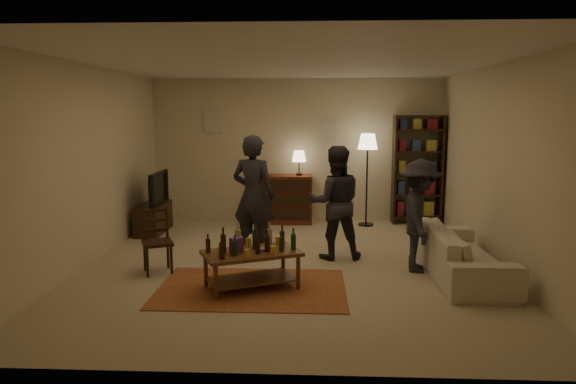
# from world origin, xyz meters

# --- Properties ---
(floor) EXTENTS (6.00, 6.00, 0.00)m
(floor) POSITION_xyz_m (0.00, 0.00, 0.00)
(floor) COLOR #C6B793
(floor) RESTS_ON ground
(room_shell) EXTENTS (6.00, 6.00, 6.00)m
(room_shell) POSITION_xyz_m (-0.65, 2.98, 1.81)
(room_shell) COLOR beige
(room_shell) RESTS_ON ground
(rug) EXTENTS (2.20, 1.50, 0.01)m
(rug) POSITION_xyz_m (-0.41, -1.01, 0.01)
(rug) COLOR brown
(rug) RESTS_ON ground
(coffee_table) EXTENTS (1.26, 1.01, 0.79)m
(coffee_table) POSITION_xyz_m (-0.41, -1.00, 0.41)
(coffee_table) COLOR brown
(coffee_table) RESTS_ON ground
(dining_chair) EXTENTS (0.49, 0.49, 0.85)m
(dining_chair) POSITION_xyz_m (-1.72, -0.40, 0.44)
(dining_chair) COLOR #311E10
(dining_chair) RESTS_ON ground
(tv_stand) EXTENTS (0.40, 1.00, 1.06)m
(tv_stand) POSITION_xyz_m (-2.44, 1.80, 0.38)
(tv_stand) COLOR #311E10
(tv_stand) RESTS_ON ground
(dresser) EXTENTS (1.00, 0.50, 1.36)m
(dresser) POSITION_xyz_m (-0.19, 2.71, 0.48)
(dresser) COLOR maroon
(dresser) RESTS_ON ground
(bookshelf) EXTENTS (0.90, 0.34, 2.02)m
(bookshelf) POSITION_xyz_m (2.25, 2.78, 1.03)
(bookshelf) COLOR #311E10
(bookshelf) RESTS_ON ground
(floor_lamp) EXTENTS (0.36, 0.36, 1.69)m
(floor_lamp) POSITION_xyz_m (1.29, 2.54, 1.43)
(floor_lamp) COLOR black
(floor_lamp) RESTS_ON ground
(sofa) EXTENTS (0.81, 2.08, 0.61)m
(sofa) POSITION_xyz_m (2.20, -0.40, 0.30)
(sofa) COLOR beige
(sofa) RESTS_ON ground
(person_left) EXTENTS (0.74, 0.60, 1.76)m
(person_left) POSITION_xyz_m (-0.54, 0.41, 0.88)
(person_left) COLOR #24242B
(person_left) RESTS_ON ground
(person_right) EXTENTS (0.83, 0.68, 1.61)m
(person_right) POSITION_xyz_m (0.62, 0.35, 0.80)
(person_right) COLOR #2A2A32
(person_right) RESTS_ON ground
(person_by_sofa) EXTENTS (0.67, 1.02, 1.47)m
(person_by_sofa) POSITION_xyz_m (1.69, -0.20, 0.74)
(person_by_sofa) COLOR #26262E
(person_by_sofa) RESTS_ON ground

